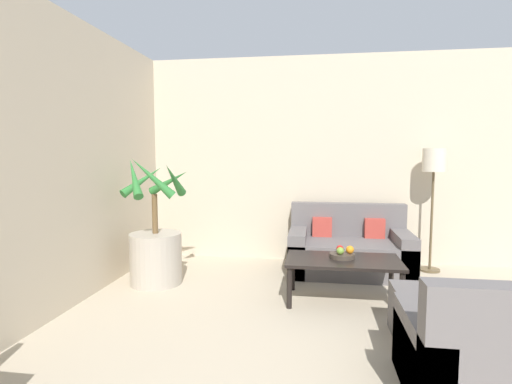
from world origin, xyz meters
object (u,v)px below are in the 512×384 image
(floor_lamp, at_px, (434,170))
(fruit_bowl, at_px, (342,256))
(coffee_table, at_px, (343,264))
(apple_green, at_px, (340,251))
(potted_palm, at_px, (156,247))
(armchair, at_px, (484,361))
(ottoman, at_px, (438,316))
(sofa_loveseat, at_px, (349,250))
(apple_red, at_px, (340,249))
(orange_fruit, at_px, (350,250))

(floor_lamp, relative_size, fruit_bowl, 6.10)
(coffee_table, bearing_deg, apple_green, 177.80)
(potted_palm, height_order, armchair, potted_palm)
(coffee_table, relative_size, ottoman, 1.67)
(sofa_loveseat, relative_size, ottoman, 2.19)
(sofa_loveseat, distance_m, apple_red, 0.96)
(floor_lamp, distance_m, fruit_bowl, 1.80)
(fruit_bowl, distance_m, apple_red, 0.07)
(armchair, xyz_separation_m, ottoman, (-0.02, 0.78, -0.06))
(sofa_loveseat, height_order, apple_green, sofa_loveseat)
(floor_lamp, bearing_deg, coffee_table, -133.24)
(potted_palm, relative_size, floor_lamp, 0.95)
(coffee_table, distance_m, armchair, 1.67)
(floor_lamp, bearing_deg, ottoman, -103.35)
(potted_palm, bearing_deg, floor_lamp, 16.83)
(apple_red, bearing_deg, potted_palm, 175.34)
(sofa_loveseat, xyz_separation_m, armchair, (0.55, -2.53, -0.01))
(ottoman, bearing_deg, armchair, -88.26)
(floor_lamp, relative_size, apple_red, 20.95)
(armchair, bearing_deg, floor_lamp, 80.86)
(floor_lamp, distance_m, apple_green, 1.81)
(potted_palm, distance_m, armchair, 3.22)
(fruit_bowl, bearing_deg, ottoman, -49.64)
(potted_palm, height_order, orange_fruit, potted_palm)
(ottoman, bearing_deg, sofa_loveseat, 106.76)
(armchair, bearing_deg, ottoman, 91.74)
(sofa_loveseat, bearing_deg, apple_green, -99.22)
(fruit_bowl, bearing_deg, orange_fruit, 6.26)
(coffee_table, relative_size, orange_fruit, 14.03)
(potted_palm, height_order, floor_lamp, floor_lamp)
(coffee_table, xyz_separation_m, orange_fruit, (0.07, 0.05, 0.13))
(potted_palm, height_order, coffee_table, potted_palm)
(apple_green, relative_size, armchair, 0.09)
(apple_red, bearing_deg, armchair, -66.11)
(potted_palm, distance_m, ottoman, 2.85)
(orange_fruit, bearing_deg, ottoman, -53.23)
(potted_palm, xyz_separation_m, apple_red, (1.97, -0.16, 0.09))
(sofa_loveseat, distance_m, ottoman, 1.83)
(coffee_table, relative_size, apple_red, 15.27)
(ottoman, bearing_deg, apple_green, 132.82)
(potted_palm, distance_m, fruit_bowl, 2.00)
(sofa_loveseat, relative_size, coffee_table, 1.31)
(floor_lamp, distance_m, ottoman, 2.24)
(apple_green, bearing_deg, apple_red, 88.82)
(floor_lamp, relative_size, armchair, 1.78)
(potted_palm, xyz_separation_m, floor_lamp, (3.12, 0.94, 0.83))
(potted_palm, height_order, sofa_loveseat, potted_palm)
(apple_red, bearing_deg, sofa_loveseat, 80.03)
(potted_palm, xyz_separation_m, armchair, (2.69, -1.77, -0.15))
(fruit_bowl, relative_size, orange_fruit, 3.15)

